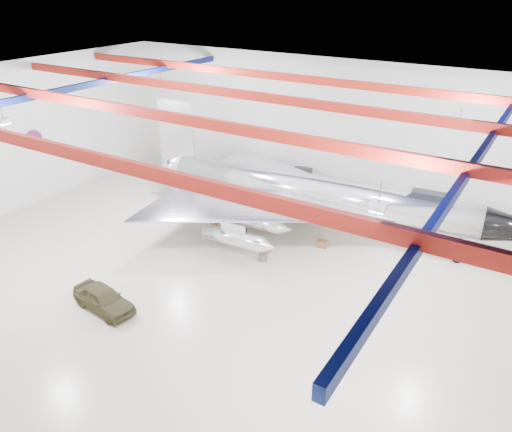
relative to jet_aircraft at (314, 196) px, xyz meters
The scene contains 15 objects.
floor 8.88m from the jet_aircraft, 97.47° to the right, with size 40.00×40.00×0.00m, color beige.
wall_back 7.26m from the jet_aircraft, 99.46° to the left, with size 40.00×40.00×0.00m, color silver.
wall_left 22.88m from the jet_aircraft, 158.31° to the right, with size 30.00×30.00×0.00m, color silver.
ceiling 11.86m from the jet_aircraft, 97.47° to the right, with size 40.00×40.00×0.00m, color #0A0F38.
ceiling_structure 11.40m from the jet_aircraft, 97.47° to the right, with size 39.50×29.50×1.08m.
wall_roundel 22.11m from the jet_aircraft, 163.10° to the right, with size 1.50×1.50×0.10m, color #B21414.
jet_aircraft is the anchor object (origin of this frame).
jeep 15.50m from the jet_aircraft, 111.00° to the right, with size 1.60×3.99×1.36m, color #3D3A1E.
crate_ply 7.56m from the jet_aircraft, 156.37° to the right, with size 0.47×0.38×0.33m, color olive.
toolbox_red 5.52m from the jet_aircraft, 159.91° to the right, with size 0.45×0.36×0.32m, color maroon.
engine_drum 5.94m from the jet_aircraft, 99.43° to the right, with size 0.55×0.55×0.50m, color #59595B.
parts_bin 3.40m from the jet_aircraft, 47.40° to the right, with size 0.67×0.54×0.47m, color olive.
crate_small 9.28m from the jet_aircraft, behind, with size 0.42×0.34×0.29m, color #59595B.
oil_barrel 5.20m from the jet_aircraft, 105.68° to the right, with size 0.55×0.44×0.38m, color olive.
spares_box 3.24m from the jet_aircraft, 61.19° to the left, with size 0.39×0.39×0.36m, color #59595B.
Camera 1 is at (14.38, -20.54, 16.38)m, focal length 35.00 mm.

